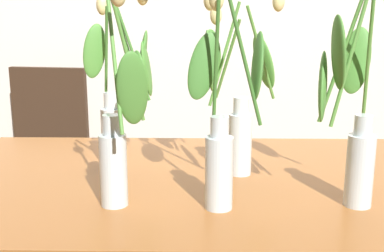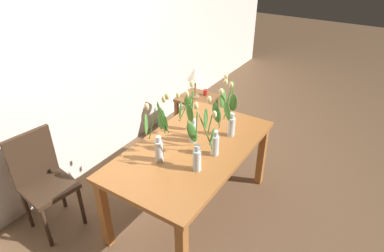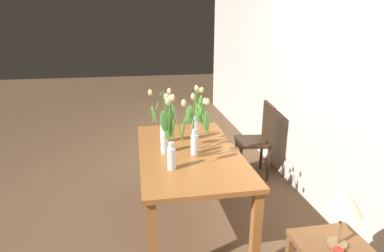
% 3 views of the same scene
% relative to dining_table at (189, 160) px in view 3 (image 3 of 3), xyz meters
% --- Properties ---
extents(ground_plane, '(18.00, 18.00, 0.00)m').
position_rel_dining_table_xyz_m(ground_plane, '(0.00, 0.00, -0.65)').
color(ground_plane, brown).
extents(room_wall_rear, '(9.00, 0.10, 2.70)m').
position_rel_dining_table_xyz_m(room_wall_rear, '(0.00, 1.38, 0.70)').
color(room_wall_rear, silver).
rests_on(room_wall_rear, ground).
extents(dining_table, '(1.60, 0.90, 0.74)m').
position_rel_dining_table_xyz_m(dining_table, '(0.00, 0.00, 0.00)').
color(dining_table, '#A3602D').
rests_on(dining_table, ground).
extents(tulip_vase_0, '(0.18, 0.21, 0.59)m').
position_rel_dining_table_xyz_m(tulip_vase_0, '(0.33, -0.19, 0.31)').
color(tulip_vase_0, silver).
rests_on(tulip_vase_0, dining_table).
extents(tulip_vase_1, '(0.21, 0.14, 0.57)m').
position_rel_dining_table_xyz_m(tulip_vase_1, '(0.02, -0.20, 0.28)').
color(tulip_vase_1, silver).
rests_on(tulip_vase_1, dining_table).
extents(tulip_vase_2, '(0.14, 0.27, 0.55)m').
position_rel_dining_table_xyz_m(tulip_vase_2, '(-0.23, -0.21, 0.27)').
color(tulip_vase_2, silver).
rests_on(tulip_vase_2, dining_table).
extents(tulip_vase_3, '(0.25, 0.20, 0.53)m').
position_rel_dining_table_xyz_m(tulip_vase_3, '(0.07, 0.06, 0.30)').
color(tulip_vase_3, silver).
rests_on(tulip_vase_3, dining_table).
extents(tulip_vase_4, '(0.25, 0.13, 0.57)m').
position_rel_dining_table_xyz_m(tulip_vase_4, '(-0.29, 0.13, 0.30)').
color(tulip_vase_4, silver).
rests_on(tulip_vase_4, dining_table).
extents(dining_chair, '(0.45, 0.45, 0.93)m').
position_rel_dining_table_xyz_m(dining_chair, '(-0.83, 1.02, -0.12)').
color(dining_chair, '#382619').
rests_on(dining_chair, ground).
extents(table_lamp, '(0.22, 0.22, 0.40)m').
position_rel_dining_table_xyz_m(table_lamp, '(1.21, 0.73, 0.21)').
color(table_lamp, olive).
rests_on(table_lamp, side_table).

